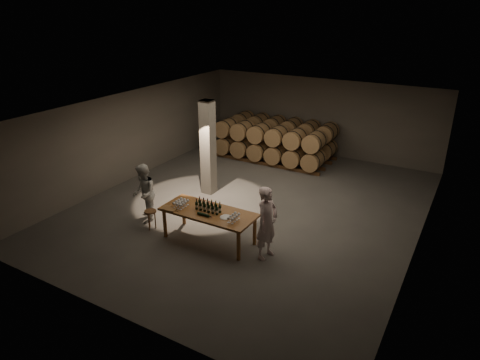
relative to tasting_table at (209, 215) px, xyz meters
The scene contains 15 objects.
room 3.34m from the tasting_table, 123.69° to the left, with size 12.00×12.00×12.00m.
tasting_table is the anchor object (origin of this frame).
barrel_stack_back 7.82m from the tasting_table, 99.94° to the left, with size 4.70×0.95×1.57m.
barrel_stack_front 6.44m from the tasting_table, 102.09° to the left, with size 4.70×0.95×1.57m.
bottle_cluster 0.22m from the tasting_table, 132.49° to the left, with size 0.73×0.23×0.31m.
lying_bottles 0.33m from the tasting_table, 81.33° to the right, with size 0.44×0.07×0.07m.
glass_cluster_left 0.86m from the tasting_table, behind, with size 0.31×0.42×0.18m.
glass_cluster_right 0.89m from the tasting_table, ahead, with size 0.19×0.41×0.16m.
plate 0.61m from the tasting_table, ahead, with size 0.31×0.31×0.02m, color silver.
notebook_near 1.02m from the tasting_table, 153.68° to the right, with size 0.27×0.22×0.03m, color brown.
notebook_corner 1.19m from the tasting_table, 159.80° to the right, with size 0.22×0.28×0.02m, color brown.
pen 0.87m from the tasting_table, 150.12° to the right, with size 0.01×0.01×0.12m, color black.
stool 1.87m from the tasting_table, behind, with size 0.34×0.34×0.57m.
person_man 1.72m from the tasting_table, ahead, with size 0.71×0.46×1.94m, color silver.
person_woman 2.31m from the tasting_table, behind, with size 0.86×0.67×1.77m, color silver.
Camera 1 is at (5.83, -10.95, 6.09)m, focal length 32.00 mm.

